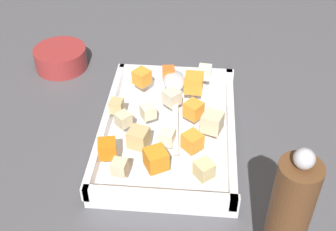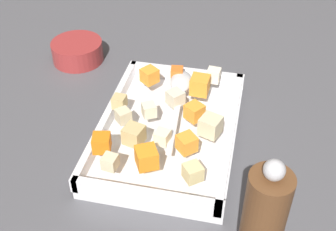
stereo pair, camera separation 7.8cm
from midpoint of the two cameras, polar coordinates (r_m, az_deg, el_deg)
ground_plane at (r=0.81m, az=3.03°, el=-2.66°), size 4.00×4.00×0.00m
baking_dish at (r=0.80m, az=2.77°, el=-2.27°), size 0.34×0.23×0.04m
carrot_chunk_near_spoon at (r=0.86m, az=0.18°, el=5.04°), size 0.04×0.04×0.03m
carrot_chunk_heap_top at (r=0.72m, az=-5.46°, el=-3.65°), size 0.03×0.03×0.03m
carrot_chunk_far_left at (r=0.72m, az=5.50°, el=-3.67°), size 0.04×0.04×0.03m
carrot_chunk_rim_edge at (r=0.69m, az=0.47°, el=-5.52°), size 0.04×0.04×0.03m
carrot_chunk_back_center at (r=0.78m, az=6.23°, el=0.37°), size 0.04×0.04×0.03m
carrot_chunk_corner_se at (r=0.88m, az=3.68°, el=5.31°), size 0.03×0.03×0.02m
carrot_chunk_near_left at (r=0.84m, az=6.74°, el=3.80°), size 0.04×0.04×0.03m
potato_chunk_heap_side at (r=0.73m, az=2.18°, el=-2.88°), size 0.03×0.03×0.02m
potato_chunk_mid_right at (r=0.79m, az=0.41°, el=0.72°), size 0.03×0.03×0.02m
potato_chunk_corner_ne at (r=0.80m, az=-3.52°, el=1.65°), size 0.02×0.02×0.02m
potato_chunk_near_right at (r=0.69m, az=-4.24°, el=-6.08°), size 0.03×0.03×0.02m
potato_chunk_under_handle at (r=0.73m, az=-1.37°, el=-2.61°), size 0.04×0.04×0.03m
potato_chunk_mid_left at (r=0.75m, az=8.41°, el=-1.42°), size 0.04×0.04×0.03m
potato_chunk_corner_nw at (r=0.68m, az=6.50°, el=-7.37°), size 0.04×0.04×0.03m
potato_chunk_center at (r=0.77m, az=-2.90°, el=-0.13°), size 0.03×0.03×0.02m
parsnip_chunk_front_center at (r=0.81m, az=3.42°, el=2.21°), size 0.04×0.04×0.03m
parsnip_chunk_far_right at (r=0.88m, az=8.39°, el=5.04°), size 0.03×0.03×0.02m
serving_spoon at (r=0.85m, az=4.31°, el=3.65°), size 0.23×0.05×0.02m
small_prep_bowl at (r=1.02m, az=-9.36°, el=8.04°), size 0.11×0.11×0.05m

